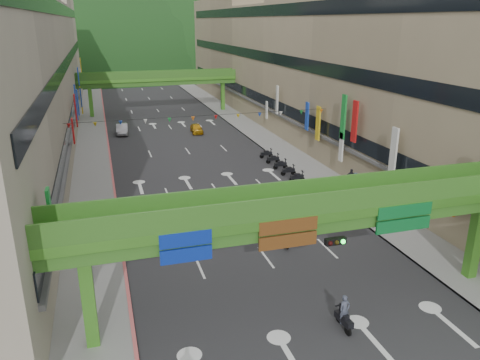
{
  "coord_description": "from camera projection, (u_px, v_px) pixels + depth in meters",
  "views": [
    {
      "loc": [
        -9.65,
        -14.06,
        14.94
      ],
      "look_at": [
        0.0,
        18.0,
        3.5
      ],
      "focal_mm": 35.0,
      "sensor_mm": 36.0,
      "label": 1
    }
  ],
  "objects": [
    {
      "name": "road_slab",
      "position": [
        174.0,
        133.0,
        65.51
      ],
      "size": [
        18.0,
        140.0,
        0.02
      ],
      "primitive_type": "cube",
      "color": "#28282B",
      "rests_on": "ground"
    },
    {
      "name": "sidewalk_left",
      "position": [
        93.0,
        138.0,
        62.49
      ],
      "size": [
        4.0,
        140.0,
        0.15
      ],
      "primitive_type": "cube",
      "color": "gray",
      "rests_on": "ground"
    },
    {
      "name": "sidewalk_right",
      "position": [
        249.0,
        128.0,
        68.49
      ],
      "size": [
        4.0,
        140.0,
        0.15
      ],
      "primitive_type": "cube",
      "color": "gray",
      "rests_on": "ground"
    },
    {
      "name": "curb_left",
      "position": [
        107.0,
        137.0,
        63.0
      ],
      "size": [
        0.2,
        140.0,
        0.18
      ],
      "primitive_type": "cube",
      "color": "#CC5959",
      "rests_on": "ground"
    },
    {
      "name": "curb_right",
      "position": [
        237.0,
        128.0,
        67.97
      ],
      "size": [
        0.2,
        140.0,
        0.18
      ],
      "primitive_type": "cube",
      "color": "gray",
      "rests_on": "ground"
    },
    {
      "name": "building_row_left",
      "position": [
        17.0,
        68.0,
        57.3
      ],
      "size": [
        12.8,
        95.0,
        19.0
      ],
      "color": "#9E937F",
      "rests_on": "ground"
    },
    {
      "name": "building_row_right",
      "position": [
        301.0,
        61.0,
        67.62
      ],
      "size": [
        12.8,
        95.0,
        19.0
      ],
      "color": "gray",
      "rests_on": "ground"
    },
    {
      "name": "overpass_near",
      "position": [
        329.0,
        224.0,
        23.65
      ],
      "size": [
        28.0,
        12.27,
        7.1
      ],
      "color": "#4C9E2D",
      "rests_on": "ground"
    },
    {
      "name": "overpass_far",
      "position": [
        158.0,
        81.0,
        77.36
      ],
      "size": [
        28.0,
        2.2,
        7.1
      ],
      "color": "#4C9E2D",
      "rests_on": "ground"
    },
    {
      "name": "hill_left",
      "position": [
        80.0,
        66.0,
        161.11
      ],
      "size": [
        168.0,
        140.0,
        112.0
      ],
      "primitive_type": "ellipsoid",
      "color": "#1C4419",
      "rests_on": "ground"
    },
    {
      "name": "hill_right",
      "position": [
        184.0,
        59.0,
        190.13
      ],
      "size": [
        208.0,
        176.0,
        128.0
      ],
      "primitive_type": "ellipsoid",
      "color": "#1C4419",
      "rests_on": "ground"
    },
    {
      "name": "bunting_string",
      "position": [
        205.0,
        118.0,
        45.46
      ],
      "size": [
        26.0,
        0.36,
        0.47
      ],
      "color": "black",
      "rests_on": "ground"
    },
    {
      "name": "scooter_rider_near",
      "position": [
        344.0,
        314.0,
        23.64
      ],
      "size": [
        0.62,
        1.6,
        1.92
      ],
      "color": "black",
      "rests_on": "ground"
    },
    {
      "name": "scooter_rider_mid",
      "position": [
        283.0,
        232.0,
        32.38
      ],
      "size": [
        0.9,
        1.59,
        2.0
      ],
      "color": "black",
      "rests_on": "ground"
    },
    {
      "name": "scooter_rider_far",
      "position": [
        219.0,
        219.0,
        34.5
      ],
      "size": [
        0.9,
        1.6,
        2.09
      ],
      "color": "maroon",
      "rests_on": "ground"
    },
    {
      "name": "parked_scooter_row",
      "position": [
        280.0,
        164.0,
        49.43
      ],
      "size": [
        1.6,
        9.35,
        1.08
      ],
      "color": "black",
      "rests_on": "ground"
    },
    {
      "name": "car_silver",
      "position": [
        122.0,
        129.0,
        64.66
      ],
      "size": [
        1.77,
        4.41,
        1.42
      ],
      "primitive_type": "imported",
      "rotation": [
        0.0,
        0.0,
        -0.06
      ],
      "color": "#A2A0A9",
      "rests_on": "ground"
    },
    {
      "name": "car_yellow",
      "position": [
        197.0,
        129.0,
        65.31
      ],
      "size": [
        1.74,
        3.84,
        1.28
      ],
      "primitive_type": "imported",
      "rotation": [
        0.0,
        0.0,
        -0.06
      ],
      "color": "#C98F13",
      "rests_on": "ground"
    },
    {
      "name": "pedestrian_red",
      "position": [
        358.0,
        190.0,
        41.3
      ],
      "size": [
        0.74,
        0.58,
        1.51
      ],
      "primitive_type": "imported",
      "rotation": [
        0.0,
        0.0,
        0.01
      ],
      "color": "#B01D2E",
      "rests_on": "ground"
    },
    {
      "name": "pedestrian_dark",
      "position": [
        351.0,
        179.0,
        43.71
      ],
      "size": [
        1.11,
        0.74,
        1.74
      ],
      "primitive_type": "imported",
      "rotation": [
        0.0,
        0.0,
        -0.34
      ],
      "color": "black",
      "rests_on": "ground"
    },
    {
      "name": "pedestrian_blue",
      "position": [
        355.0,
        183.0,
        43.01
      ],
      "size": [
        0.85,
        0.68,
        1.6
      ],
      "primitive_type": "imported",
      "rotation": [
        0.0,
        0.0,
        2.84
      ],
      "color": "#304557",
      "rests_on": "ground"
    }
  ]
}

